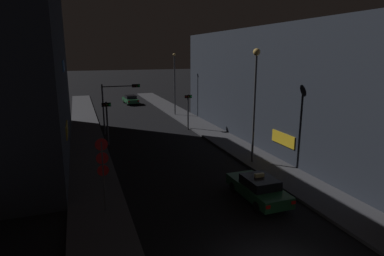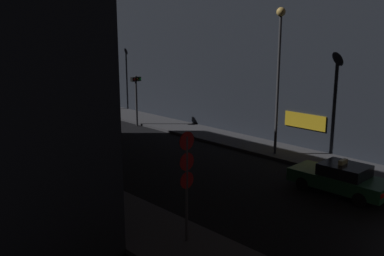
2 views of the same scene
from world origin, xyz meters
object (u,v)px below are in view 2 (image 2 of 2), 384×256
Objects in this scene: sign_pole_left at (187,176)px; street_lamp_far_block at (90,58)px; taxi at (341,178)px; traffic_light_right_kerb at (136,90)px; street_lamp_near_block at (279,58)px; traffic_light_left_kerb at (46,110)px; traffic_light_overhead at (39,86)px.

sign_pole_left is 0.49× the size of street_lamp_far_block.
taxi is 1.16× the size of sign_pole_left.
traffic_light_right_kerb reaches higher than taxi.
street_lamp_near_block reaches higher than traffic_light_right_kerb.
taxi is 26.30m from street_lamp_far_block.
traffic_light_right_kerb is 19.31m from sign_pole_left.
traffic_light_left_kerb reaches higher than traffic_light_right_kerb.
traffic_light_right_kerb is at bearing 20.22° from traffic_light_left_kerb.
taxi is 19.43m from traffic_light_overhead.
traffic_light_left_kerb is at bearing 83.98° from sign_pole_left.
traffic_light_left_kerb is at bearing -130.41° from street_lamp_far_block.
traffic_light_left_kerb is at bearing 115.29° from taxi.
traffic_light_overhead reaches higher than taxi.
street_lamp_near_block is at bearing -57.48° from traffic_light_overhead.
street_lamp_near_block reaches higher than traffic_light_left_kerb.
traffic_light_overhead is at bearing -137.86° from street_lamp_far_block.
traffic_light_left_kerb is 9.29m from traffic_light_right_kerb.
traffic_light_left_kerb is 13.31m from sign_pole_left.
sign_pole_left is (-10.12, -16.45, -0.24)m from traffic_light_right_kerb.
sign_pole_left is at bearing 171.17° from taxi.
traffic_light_left_kerb is 13.48m from street_lamp_near_block.
street_lamp_far_block reaches higher than traffic_light_right_kerb.
traffic_light_overhead is 7.36m from traffic_light_right_kerb.
sign_pole_left is at bearing -114.21° from street_lamp_far_block.
taxi is 7.98m from street_lamp_near_block.
sign_pole_left is (-1.40, -13.24, -0.28)m from traffic_light_left_kerb.
street_lamp_near_block is (2.79, 5.57, 4.99)m from taxi.
street_lamp_near_block is (11.05, 4.29, 3.21)m from sign_pole_left.
taxi is 17.94m from traffic_light_right_kerb.
taxi is 0.57× the size of street_lamp_far_block.
traffic_light_overhead is 0.62× the size of street_lamp_near_block.
traffic_light_overhead is at bearing 69.65° from traffic_light_left_kerb.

